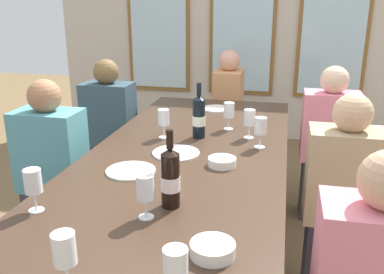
# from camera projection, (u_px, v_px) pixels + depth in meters

# --- Properties ---
(ground_plane) EXTENTS (12.00, 12.00, 0.00)m
(ground_plane) POSITION_uv_depth(u_px,v_px,m) (188.00, 268.00, 2.52)
(ground_plane) COLOR brown
(back_wall_with_windows) EXTENTS (4.26, 0.10, 2.90)m
(back_wall_with_windows) POSITION_uv_depth(u_px,v_px,m) (243.00, 7.00, 4.54)
(back_wall_with_windows) COLOR beige
(back_wall_with_windows) RESTS_ON ground
(dining_table) EXTENTS (1.06, 2.57, 0.74)m
(dining_table) POSITION_uv_depth(u_px,v_px,m) (187.00, 163.00, 2.30)
(dining_table) COLOR #3D2A1E
(dining_table) RESTS_ON ground
(white_plate_0) EXTENTS (0.25, 0.25, 0.01)m
(white_plate_0) POSITION_uv_depth(u_px,v_px,m) (176.00, 153.00, 2.26)
(white_plate_0) COLOR white
(white_plate_0) RESTS_ON dining_table
(white_plate_1) EXTENTS (0.22, 0.22, 0.01)m
(white_plate_1) POSITION_uv_depth(u_px,v_px,m) (216.00, 109.00, 3.18)
(white_plate_1) COLOR white
(white_plate_1) RESTS_ON dining_table
(white_plate_2) EXTENTS (0.24, 0.24, 0.01)m
(white_plate_2) POSITION_uv_depth(u_px,v_px,m) (131.00, 171.00, 2.03)
(white_plate_2) COLOR white
(white_plate_2) RESTS_ON dining_table
(wine_bottle_0) EXTENTS (0.08, 0.08, 0.33)m
(wine_bottle_0) POSITION_uv_depth(u_px,v_px,m) (199.00, 117.00, 2.49)
(wine_bottle_0) COLOR black
(wine_bottle_0) RESTS_ON dining_table
(wine_bottle_1) EXTENTS (0.08, 0.08, 0.32)m
(wine_bottle_1) POSITION_uv_depth(u_px,v_px,m) (170.00, 178.00, 1.65)
(wine_bottle_1) COLOR black
(wine_bottle_1) RESTS_ON dining_table
(tasting_bowl_0) EXTENTS (0.14, 0.14, 0.04)m
(tasting_bowl_0) POSITION_uv_depth(u_px,v_px,m) (222.00, 162.00, 2.09)
(tasting_bowl_0) COLOR white
(tasting_bowl_0) RESTS_ON dining_table
(tasting_bowl_1) EXTENTS (0.15, 0.15, 0.04)m
(tasting_bowl_1) POSITION_uv_depth(u_px,v_px,m) (213.00, 249.00, 1.36)
(tasting_bowl_1) COLOR white
(tasting_bowl_1) RESTS_ON dining_table
(wine_glass_0) EXTENTS (0.07, 0.07, 0.17)m
(wine_glass_0) POSITION_uv_depth(u_px,v_px,m) (145.00, 189.00, 1.56)
(wine_glass_0) COLOR white
(wine_glass_0) RESTS_ON dining_table
(wine_glass_1) EXTENTS (0.07, 0.07, 0.17)m
(wine_glass_1) POSITION_uv_depth(u_px,v_px,m) (64.00, 250.00, 1.18)
(wine_glass_1) COLOR white
(wine_glass_1) RESTS_ON dining_table
(wine_glass_2) EXTENTS (0.07, 0.07, 0.17)m
(wine_glass_2) POSITION_uv_depth(u_px,v_px,m) (261.00, 127.00, 2.33)
(wine_glass_2) COLOR white
(wine_glass_2) RESTS_ON dining_table
(wine_glass_3) EXTENTS (0.07, 0.07, 0.17)m
(wine_glass_3) POSITION_uv_depth(u_px,v_px,m) (229.00, 111.00, 2.66)
(wine_glass_3) COLOR white
(wine_glass_3) RESTS_ON dining_table
(wine_glass_4) EXTENTS (0.07, 0.07, 0.17)m
(wine_glass_4) POSITION_uv_depth(u_px,v_px,m) (33.00, 183.00, 1.62)
(wine_glass_4) COLOR white
(wine_glass_4) RESTS_ON dining_table
(wine_glass_5) EXTENTS (0.07, 0.07, 0.17)m
(wine_glass_5) POSITION_uv_depth(u_px,v_px,m) (163.00, 119.00, 2.49)
(wine_glass_5) COLOR white
(wine_glass_5) RESTS_ON dining_table
(wine_glass_6) EXTENTS (0.07, 0.07, 0.17)m
(wine_glass_6) POSITION_uv_depth(u_px,v_px,m) (249.00, 119.00, 2.49)
(wine_glass_6) COLOR white
(wine_glass_6) RESTS_ON dining_table
(wine_glass_7) EXTENTS (0.07, 0.07, 0.17)m
(wine_glass_7) POSITION_uv_depth(u_px,v_px,m) (175.00, 268.00, 1.11)
(wine_glass_7) COLOR white
(wine_glass_7) RESTS_ON dining_table
(seated_person_0) EXTENTS (0.38, 0.24, 1.11)m
(seated_person_0) POSITION_uv_depth(u_px,v_px,m) (53.00, 176.00, 2.51)
(seated_person_0) COLOR #323741
(seated_person_0) RESTS_ON ground
(seated_person_1) EXTENTS (0.38, 0.24, 1.11)m
(seated_person_1) POSITION_uv_depth(u_px,v_px,m) (342.00, 206.00, 2.15)
(seated_person_1) COLOR #2B2731
(seated_person_1) RESTS_ON ground
(seated_person_4) EXTENTS (0.38, 0.24, 1.11)m
(seated_person_4) POSITION_uv_depth(u_px,v_px,m) (110.00, 134.00, 3.29)
(seated_person_4) COLOR #37232C
(seated_person_4) RESTS_ON ground
(seated_person_5) EXTENTS (0.38, 0.24, 1.11)m
(seated_person_5) POSITION_uv_depth(u_px,v_px,m) (327.00, 149.00, 2.98)
(seated_person_5) COLOR #332F31
(seated_person_5) RESTS_ON ground
(seated_person_6) EXTENTS (0.24, 0.38, 1.11)m
(seated_person_6) POSITION_uv_depth(u_px,v_px,m) (228.00, 114.00, 3.87)
(seated_person_6) COLOR #2B3640
(seated_person_6) RESTS_ON ground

